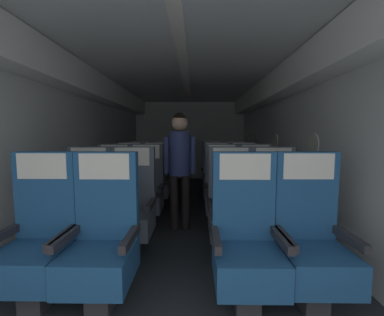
% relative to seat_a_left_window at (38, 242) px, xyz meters
% --- Properties ---
extents(ground, '(3.47, 7.63, 0.02)m').
position_rel_seat_a_left_window_xyz_m(ground, '(1.03, 1.95, -0.50)').
color(ground, '#23282D').
extents(fuselage_shell, '(3.35, 7.28, 2.32)m').
position_rel_seat_a_left_window_xyz_m(fuselage_shell, '(1.03, 2.23, 1.16)').
color(fuselage_shell, silver).
rests_on(fuselage_shell, ground).
extents(seat_a_left_window, '(0.51, 0.50, 1.17)m').
position_rel_seat_a_left_window_xyz_m(seat_a_left_window, '(0.00, 0.00, 0.00)').
color(seat_a_left_window, '#38383D').
rests_on(seat_a_left_window, ground).
extents(seat_a_left_aisle, '(0.51, 0.50, 1.17)m').
position_rel_seat_a_left_window_xyz_m(seat_a_left_aisle, '(0.49, -0.02, 0.00)').
color(seat_a_left_aisle, '#38383D').
rests_on(seat_a_left_aisle, ground).
extents(seat_a_right_aisle, '(0.51, 0.50, 1.17)m').
position_rel_seat_a_left_window_xyz_m(seat_a_right_aisle, '(2.06, 0.01, 0.00)').
color(seat_a_right_aisle, '#38383D').
rests_on(seat_a_right_aisle, ground).
extents(seat_a_right_window, '(0.51, 0.50, 1.17)m').
position_rel_seat_a_left_window_xyz_m(seat_a_right_window, '(1.57, -0.02, 0.00)').
color(seat_a_right_window, '#38383D').
rests_on(seat_a_right_window, ground).
extents(seat_b_left_window, '(0.51, 0.50, 1.17)m').
position_rel_seat_a_left_window_xyz_m(seat_b_left_window, '(0.01, 0.83, 0.00)').
color(seat_b_left_window, '#38383D').
rests_on(seat_b_left_window, ground).
extents(seat_b_left_aisle, '(0.51, 0.50, 1.17)m').
position_rel_seat_a_left_window_xyz_m(seat_b_left_aisle, '(0.49, 0.85, 0.00)').
color(seat_b_left_aisle, '#38383D').
rests_on(seat_b_left_aisle, ground).
extents(seat_b_right_aisle, '(0.51, 0.50, 1.17)m').
position_rel_seat_a_left_window_xyz_m(seat_b_right_aisle, '(2.05, 0.84, 0.00)').
color(seat_b_right_aisle, '#38383D').
rests_on(seat_b_right_aisle, ground).
extents(seat_b_right_window, '(0.51, 0.50, 1.17)m').
position_rel_seat_a_left_window_xyz_m(seat_b_right_window, '(1.58, 0.84, 0.00)').
color(seat_b_right_window, '#38383D').
rests_on(seat_b_right_window, ground).
extents(seat_c_left_window, '(0.51, 0.50, 1.17)m').
position_rel_seat_a_left_window_xyz_m(seat_c_left_window, '(0.01, 1.70, 0.00)').
color(seat_c_left_window, '#38383D').
rests_on(seat_c_left_window, ground).
extents(seat_c_left_aisle, '(0.51, 0.50, 1.17)m').
position_rel_seat_a_left_window_xyz_m(seat_c_left_aisle, '(0.48, 1.69, 0.00)').
color(seat_c_left_aisle, '#38383D').
rests_on(seat_c_left_aisle, ground).
extents(seat_c_right_aisle, '(0.51, 0.50, 1.17)m').
position_rel_seat_a_left_window_xyz_m(seat_c_right_aisle, '(2.07, 1.70, 0.00)').
color(seat_c_right_aisle, '#38383D').
rests_on(seat_c_right_aisle, ground).
extents(seat_c_right_window, '(0.51, 0.50, 1.17)m').
position_rel_seat_a_left_window_xyz_m(seat_c_right_window, '(1.58, 1.69, 0.00)').
color(seat_c_right_window, '#38383D').
rests_on(seat_c_right_window, ground).
extents(seat_d_left_window, '(0.51, 0.50, 1.17)m').
position_rel_seat_a_left_window_xyz_m(seat_d_left_window, '(0.01, 2.53, 0.00)').
color(seat_d_left_window, '#38383D').
rests_on(seat_d_left_window, ground).
extents(seat_d_left_aisle, '(0.51, 0.50, 1.17)m').
position_rel_seat_a_left_window_xyz_m(seat_d_left_aisle, '(0.49, 2.55, 0.00)').
color(seat_d_left_aisle, '#38383D').
rests_on(seat_d_left_aisle, ground).
extents(seat_d_right_aisle, '(0.51, 0.50, 1.17)m').
position_rel_seat_a_left_window_xyz_m(seat_d_right_aisle, '(2.05, 2.54, 0.00)').
color(seat_d_right_aisle, '#38383D').
rests_on(seat_d_right_aisle, ground).
extents(seat_d_right_window, '(0.51, 0.50, 1.17)m').
position_rel_seat_a_left_window_xyz_m(seat_d_right_window, '(1.58, 2.53, 0.00)').
color(seat_d_right_window, '#38383D').
rests_on(seat_d_right_window, ground).
extents(seat_e_left_window, '(0.51, 0.50, 1.17)m').
position_rel_seat_a_left_window_xyz_m(seat_e_left_window, '(0.01, 3.39, 0.00)').
color(seat_e_left_window, '#38383D').
rests_on(seat_e_left_window, ground).
extents(seat_e_left_aisle, '(0.51, 0.50, 1.17)m').
position_rel_seat_a_left_window_xyz_m(seat_e_left_aisle, '(0.49, 3.37, 0.00)').
color(seat_e_left_aisle, '#38383D').
rests_on(seat_e_left_aisle, ground).
extents(seat_e_right_aisle, '(0.51, 0.50, 1.17)m').
position_rel_seat_a_left_window_xyz_m(seat_e_right_aisle, '(2.07, 3.38, 0.00)').
color(seat_e_right_aisle, '#38383D').
rests_on(seat_e_right_aisle, ground).
extents(seat_e_right_window, '(0.51, 0.50, 1.17)m').
position_rel_seat_a_left_window_xyz_m(seat_e_right_window, '(1.58, 3.39, 0.00)').
color(seat_e_right_window, '#38383D').
rests_on(seat_e_right_window, ground).
extents(flight_attendant, '(0.43, 0.28, 1.60)m').
position_rel_seat_a_left_window_xyz_m(flight_attendant, '(0.98, 1.56, 0.49)').
color(flight_attendant, black).
rests_on(flight_attendant, ground).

